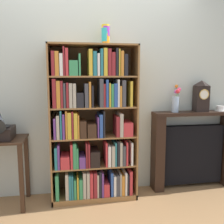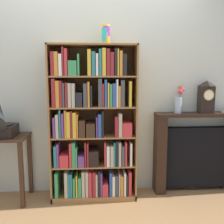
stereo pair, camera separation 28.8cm
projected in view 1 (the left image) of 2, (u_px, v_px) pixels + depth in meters
The scene contains 9 objects.
ground_plane at pixel (95, 200), 2.93m from camera, with size 7.81×6.40×0.02m, color #997047.
wall_back at pixel (102, 86), 3.04m from camera, with size 4.81×0.08×2.60m, color beige.
bookshelf at pixel (93, 129), 2.86m from camera, with size 0.97×0.35×1.76m.
cup_stack at pixel (106, 35), 2.79m from camera, with size 0.09×0.09×0.22m.
side_table_left at pixel (0, 158), 2.71m from camera, with size 0.55×0.43×0.76m.
fireplace_mantel at pixel (193, 150), 3.22m from camera, with size 1.07×0.22×0.98m.
mantel_clock at pixel (201, 96), 3.11m from camera, with size 0.16×0.14×0.39m.
flower_vase at pixel (176, 101), 3.07m from camera, with size 0.13×0.16×0.33m.
teacup_with_saucer at pixel (220, 109), 3.18m from camera, with size 0.14×0.13×0.07m.
Camera 1 is at (-0.26, -2.75, 1.43)m, focal length 40.42 mm.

